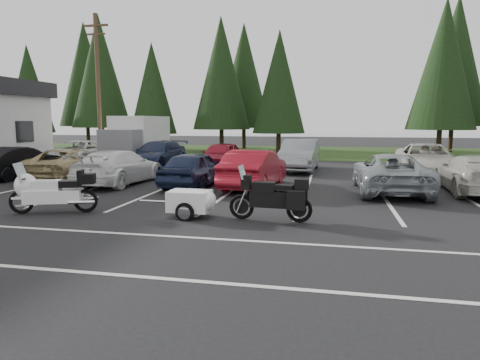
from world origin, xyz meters
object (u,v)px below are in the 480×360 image
at_px(car_near_5, 255,169).
at_px(car_far_1, 157,154).
at_px(utility_pole, 98,86).
at_px(car_far_2, 221,155).
at_px(car_near_1, 18,162).
at_px(car_far_3, 300,155).
at_px(adventure_motorcycle, 270,193).
at_px(box_truck, 134,139).
at_px(cargo_trailer, 190,204).
at_px(car_far_0, 79,153).
at_px(car_near_3, 119,167).
at_px(car_near_2, 71,164).
at_px(car_near_7, 474,174).
at_px(car_near_4, 195,169).
at_px(car_near_6, 390,173).
at_px(touring_motorcycle, 53,187).
at_px(car_far_4, 426,159).

distance_m(car_near_5, car_far_1, 9.27).
distance_m(utility_pole, car_far_1, 6.23).
bearing_deg(car_far_2, car_near_1, -139.21).
height_order(car_far_3, adventure_motorcycle, car_far_3).
bearing_deg(box_truck, car_far_1, -42.15).
distance_m(car_far_1, cargo_trailer, 13.18).
bearing_deg(car_far_0, box_truck, 37.57).
bearing_deg(car_near_5, car_far_0, -23.00).
bearing_deg(car_near_3, car_far_2, -109.08).
distance_m(car_near_2, car_far_1, 5.89).
xyz_separation_m(car_near_3, car_near_7, (13.63, 0.54, -0.01)).
height_order(box_truck, car_near_5, box_truck).
height_order(box_truck, car_near_4, box_truck).
bearing_deg(car_near_2, adventure_motorcycle, 143.10).
height_order(car_near_4, car_near_6, same).
bearing_deg(car_near_5, box_truck, -37.21).
height_order(car_near_2, car_near_7, car_near_7).
xyz_separation_m(car_near_1, adventure_motorcycle, (12.46, -6.07, 0.01)).
relative_size(utility_pole, car_far_3, 1.81).
distance_m(car_near_2, car_far_0, 6.63).
relative_size(car_near_5, car_far_0, 0.86).
bearing_deg(adventure_motorcycle, car_near_7, 44.36).
distance_m(car_near_3, car_far_2, 7.03).
height_order(car_near_5, car_near_7, car_near_5).
bearing_deg(car_near_4, car_near_5, -173.21).
xyz_separation_m(car_near_3, car_far_2, (2.67, 6.51, 0.01)).
xyz_separation_m(utility_pole, car_far_0, (-0.53, -1.63, -3.97)).
xyz_separation_m(car_near_6, car_near_7, (2.94, 0.41, -0.01)).
bearing_deg(car_far_1, car_near_4, -53.13).
height_order(car_near_3, car_near_4, car_near_4).
height_order(box_truck, touring_motorcycle, box_truck).
xyz_separation_m(car_near_7, car_far_4, (-0.59, 5.19, 0.06)).
height_order(car_near_6, cargo_trailer, car_near_6).
height_order(car_near_4, car_far_4, car_far_4).
bearing_deg(car_far_0, car_far_1, -3.78).
bearing_deg(car_near_3, car_far_3, -134.37).
relative_size(car_near_2, car_far_1, 0.99).
bearing_deg(car_near_5, touring_motorcycle, 56.10).
relative_size(box_truck, car_near_6, 1.09).
bearing_deg(utility_pole, box_truck, 14.04).
distance_m(car_near_5, car_far_3, 6.40).
relative_size(car_near_6, car_far_4, 0.93).
height_order(car_far_4, adventure_motorcycle, car_far_4).
height_order(car_near_1, car_near_3, car_near_1).
height_order(car_far_0, car_far_1, car_far_0).
xyz_separation_m(car_near_7, car_far_1, (-14.67, 5.94, 0.03)).
distance_m(car_near_3, car_far_3, 9.44).
relative_size(box_truck, car_near_1, 1.27).
xyz_separation_m(car_near_7, car_far_2, (-10.96, 5.97, 0.03)).
relative_size(car_near_1, car_far_2, 1.03).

